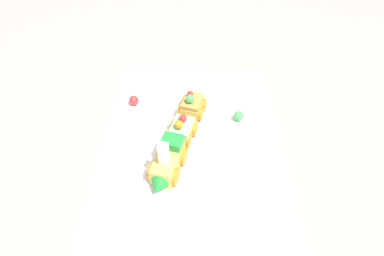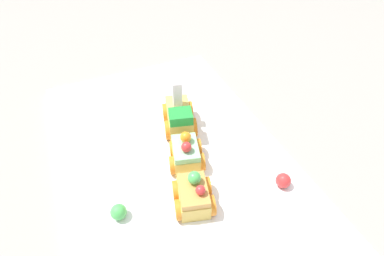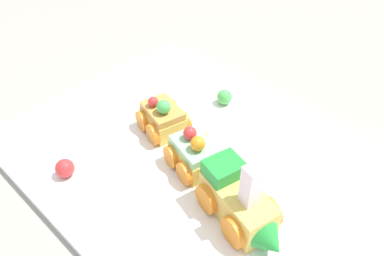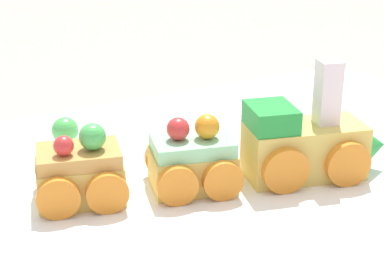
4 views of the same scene
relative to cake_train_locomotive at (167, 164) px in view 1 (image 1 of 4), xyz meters
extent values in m
plane|color=gray|center=(-0.07, 0.04, -0.04)|extent=(10.00, 10.00, 0.00)
cube|color=white|center=(-0.07, 0.04, -0.03)|extent=(0.62, 0.40, 0.01)
cube|color=#E0BC56|center=(-0.01, 0.00, 0.00)|extent=(0.11, 0.07, 0.04)
cube|color=green|center=(-0.04, 0.01, 0.03)|extent=(0.05, 0.05, 0.02)
cone|color=green|center=(0.05, -0.01, -0.01)|extent=(0.04, 0.05, 0.04)
cube|color=white|center=(0.01, 0.00, 0.03)|extent=(0.02, 0.02, 0.02)
cube|color=white|center=(0.01, 0.00, 0.04)|extent=(0.02, 0.02, 0.02)
cube|color=white|center=(0.01, 0.00, 0.06)|extent=(0.02, 0.02, 0.02)
cylinder|color=orange|center=(0.01, -0.03, -0.01)|extent=(0.04, 0.02, 0.04)
cylinder|color=orange|center=(0.03, 0.02, -0.01)|extent=(0.04, 0.02, 0.04)
cylinder|color=orange|center=(-0.04, -0.02, -0.01)|extent=(0.04, 0.02, 0.04)
cylinder|color=orange|center=(-0.03, 0.03, -0.01)|extent=(0.04, 0.02, 0.04)
cube|color=#E0BC56|center=(-0.10, 0.03, -0.01)|extent=(0.07, 0.06, 0.03)
cube|color=#93DBA3|center=(-0.10, 0.03, 0.01)|extent=(0.07, 0.06, 0.01)
sphere|color=red|center=(-0.11, 0.03, 0.02)|extent=(0.02, 0.02, 0.02)
sphere|color=orange|center=(-0.09, 0.02, 0.03)|extent=(0.02, 0.02, 0.02)
cylinder|color=orange|center=(-0.09, 0.00, -0.01)|extent=(0.03, 0.02, 0.03)
cylinder|color=orange|center=(-0.07, 0.05, -0.01)|extent=(0.03, 0.02, 0.03)
cylinder|color=orange|center=(-0.12, 0.00, -0.01)|extent=(0.03, 0.02, 0.03)
cylinder|color=orange|center=(-0.11, 0.06, -0.01)|extent=(0.03, 0.02, 0.03)
cube|color=#E0BC56|center=(-0.18, 0.05, -0.01)|extent=(0.07, 0.06, 0.03)
cube|color=#CC9347|center=(-0.18, 0.05, 0.01)|extent=(0.07, 0.06, 0.01)
sphere|color=red|center=(-0.20, 0.05, 0.02)|extent=(0.02, 0.02, 0.02)
sphere|color=#4CBC56|center=(-0.17, 0.04, 0.03)|extent=(0.03, 0.03, 0.02)
cylinder|color=orange|center=(-0.17, 0.02, -0.01)|extent=(0.03, 0.02, 0.03)
cylinder|color=orange|center=(-0.16, 0.07, -0.01)|extent=(0.03, 0.02, 0.03)
cylinder|color=orange|center=(-0.21, 0.03, -0.01)|extent=(0.03, 0.02, 0.03)
cylinder|color=orange|center=(-0.19, 0.08, -0.01)|extent=(0.03, 0.02, 0.03)
sphere|color=#4CBC56|center=(-0.16, 0.16, -0.01)|extent=(0.03, 0.03, 0.03)
sphere|color=red|center=(-0.21, -0.10, -0.01)|extent=(0.03, 0.03, 0.03)
camera|label=1|loc=(0.37, 0.06, 0.50)|focal=28.00mm
camera|label=2|loc=(-0.43, 0.16, 0.39)|focal=28.00mm
camera|label=3|loc=(0.14, -0.23, 0.35)|focal=35.00mm
camera|label=4|loc=(-0.32, -0.38, 0.21)|focal=60.00mm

